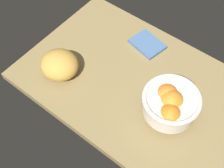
{
  "coord_description": "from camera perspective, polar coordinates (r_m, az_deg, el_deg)",
  "views": [
    {
      "loc": [
        32.83,
        -55.22,
        91.72
      ],
      "look_at": [
        -3.43,
        -8.74,
        5.0
      ],
      "focal_mm": 48.42,
      "sensor_mm": 36.0,
      "label": 1
    }
  ],
  "objects": [
    {
      "name": "napkin_folded",
      "position": [
        1.23,
        6.69,
        7.51
      ],
      "size": [
        14.48,
        12.11,
        1.42
      ],
      "primitive_type": "cube",
      "rotation": [
        0.0,
        0.0,
        -0.21
      ],
      "color": "#486995",
      "rests_on": "ground"
    },
    {
      "name": "ground_plane",
      "position": [
        1.13,
        4.09,
        0.15
      ],
      "size": [
        82.67,
        56.17,
        3.0
      ],
      "primitive_type": "cube",
      "color": "olive"
    },
    {
      "name": "bread_loaf",
      "position": [
        1.12,
        -9.84,
        3.6
      ],
      "size": [
        15.97,
        15.36,
        9.15
      ],
      "primitive_type": "ellipsoid",
      "rotation": [
        0.0,
        0.0,
        3.28
      ],
      "color": "gold",
      "rests_on": "ground"
    },
    {
      "name": "fruit_bowl",
      "position": [
        1.0,
        10.92,
        -3.63
      ],
      "size": [
        19.38,
        19.38,
        11.94
      ],
      "color": "silver",
      "rests_on": "ground"
    }
  ]
}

